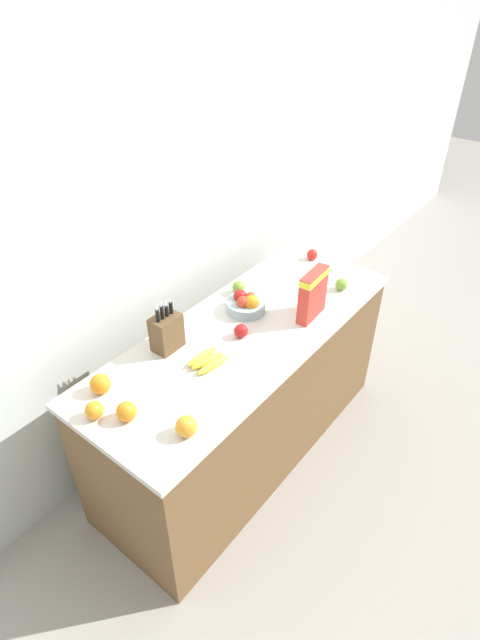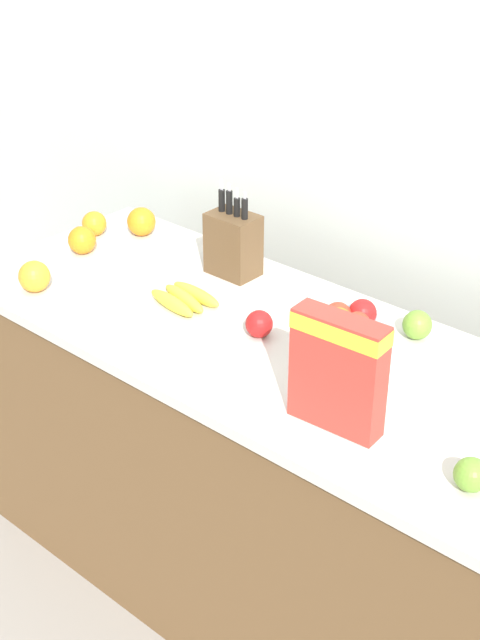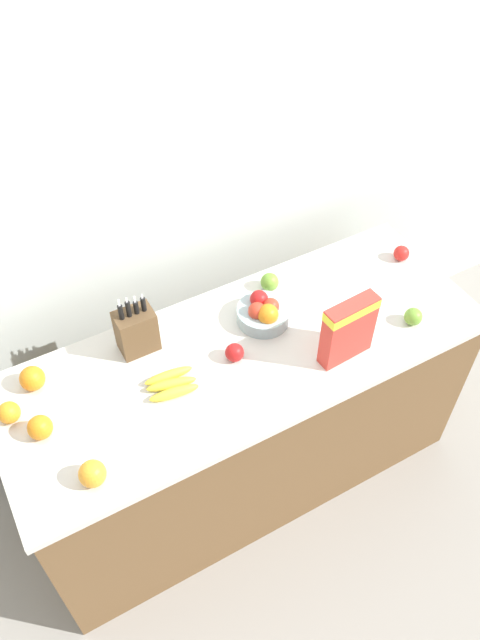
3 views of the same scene
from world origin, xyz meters
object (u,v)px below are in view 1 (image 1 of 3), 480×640
Objects in this scene: apple_rear at (239,287)px; orange_front_right at (94,410)px; orange_mid_left at (186,426)px; banana_bunch at (207,361)px; orange_back_center at (126,412)px; apple_rightmost at (312,255)px; apple_near_bananas at (241,331)px; knife_block at (167,332)px; orange_front_left at (100,384)px; apple_front at (341,284)px; fruit_bowl at (246,304)px; cereal_box at (313,293)px.

apple_rear is 0.97× the size of orange_front_right.
banana_bunch is at bearing 30.25° from orange_mid_left.
orange_back_center is at bearing -56.16° from orange_front_right.
apple_near_bananas reaches higher than apple_rightmost.
orange_back_center is (-0.42, -0.19, -0.05)m from knife_block.
knife_block is 0.36m from apple_near_bananas.
knife_block is 3.12× the size of orange_mid_left.
apple_rear is 0.89× the size of orange_back_center.
orange_front_left reaches higher than orange_front_right.
orange_front_right is 0.87× the size of orange_mid_left.
knife_block is 3.92× the size of apple_near_bananas.
banana_bunch is at bearing -29.72° from orange_front_left.
orange_mid_left reaches higher than apple_near_bananas.
apple_front is 0.36m from apple_rightmost.
fruit_bowl is 0.57m from apple_front.
apple_rear is (-0.06, 0.43, -0.11)m from cereal_box.
cereal_box is 3.14× the size of orange_back_center.
apple_rear is (-0.38, 0.42, 0.00)m from apple_front.
orange_back_center is (-0.70, 0.03, 0.01)m from apple_near_bananas.
apple_front is at bearing -16.72° from orange_front_left.
apple_front reaches higher than banana_bunch.
knife_block is at bearing 52.64° from orange_mid_left.
apple_near_bananas is at bearing -37.93° from knife_block.
fruit_bowl reaches higher than orange_front_left.
fruit_bowl is at bearing 31.17° from apple_near_bananas.
orange_front_right reaches higher than apple_near_bananas.
orange_mid_left is (-0.80, -0.33, -0.00)m from fruit_bowl.
orange_mid_left is 0.26m from orange_back_center.
apple_rightmost is at bearing 57.91° from apple_front.
apple_near_bananas is at bearing 1.47° from banana_bunch.
orange_front_right is at bearing 170.20° from apple_near_bananas.
apple_rear reaches higher than apple_near_bananas.
orange_back_center is at bearing 175.96° from banana_bunch.
cereal_box is (0.64, -0.39, 0.05)m from knife_block.
fruit_bowl is 0.86m from orange_front_left.
cereal_box is at bearing -10.67° from orange_back_center.
knife_block is 3.94× the size of apple_front.
knife_block is at bearing 167.27° from fruit_bowl.
knife_block is 1.04× the size of cereal_box.
apple_rightmost is at bearing 7.13° from banana_bunch.
banana_bunch is at bearing -164.81° from fruit_bowl.
cereal_box is 3.78× the size of apple_front.
orange_front_right is at bearing -138.42° from orange_front_left.
apple_rear is at bearing 94.38° from cereal_box.
apple_near_bananas is 0.84× the size of orange_back_center.
fruit_bowl is at bearing 149.60° from apple_front.
apple_near_bananas is at bearing 165.60° from apple_front.
apple_rear is at bearing 3.12° from knife_block.
orange_front_right reaches higher than apple_front.
apple_rear is at bearing 25.01° from banana_bunch.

